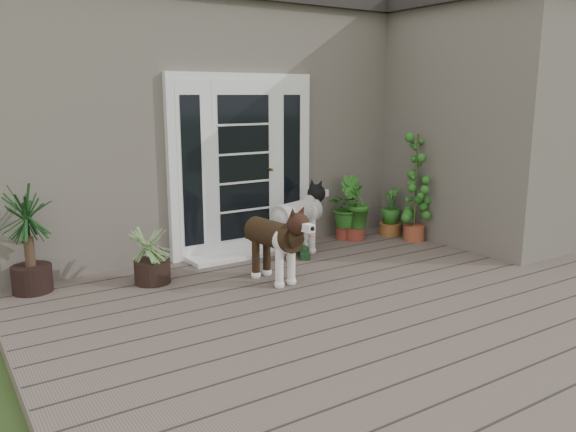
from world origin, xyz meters
TOP-DOWN VIEW (x-y plane):
  - deck at (0.00, 0.40)m, footprint 6.20×4.60m
  - house_main at (0.00, 4.65)m, footprint 7.40×4.00m
  - roof_main at (0.00, 4.65)m, footprint 7.60×4.20m
  - house_wing at (2.90, 1.50)m, footprint 1.60×2.40m
  - door_unit at (-0.20, 2.60)m, footprint 1.90×0.14m
  - door_step at (-0.20, 2.40)m, footprint 1.60×0.40m
  - brindle_dog at (-0.52, 1.39)m, footprint 0.48×0.91m
  - white_dog at (0.22, 2.05)m, footprint 0.99×0.66m
  - spider_plant at (-1.59, 2.02)m, footprint 0.74×0.74m
  - yucca at (-2.67, 2.40)m, footprint 0.90×0.90m
  - herb_a at (1.23, 2.40)m, footprint 0.71×0.71m
  - herb_b at (1.31, 2.28)m, footprint 0.59×0.59m
  - herb_c at (1.91, 2.23)m, footprint 0.42×0.42m
  - sapling at (1.94, 1.82)m, footprint 0.56×0.56m
  - clog_left at (0.26, 2.21)m, footprint 0.30×0.36m
  - clog_right at (0.26, 1.94)m, footprint 0.31×0.37m

SIDE VIEW (x-z plane):
  - deck at x=0.00m, z-range 0.00..0.12m
  - door_step at x=-0.20m, z-range 0.12..0.17m
  - clog_left at x=0.26m, z-range 0.12..0.22m
  - clog_right at x=0.26m, z-range 0.12..0.22m
  - herb_c at x=1.91m, z-range 0.12..0.64m
  - herb_b at x=1.31m, z-range 0.12..0.76m
  - herb_a at x=1.23m, z-range 0.12..0.76m
  - spider_plant at x=-1.59m, z-range 0.12..0.77m
  - brindle_dog at x=-0.52m, z-range 0.12..0.85m
  - white_dog at x=0.22m, z-range 0.12..0.88m
  - yucca at x=-2.67m, z-range 0.12..1.17m
  - sapling at x=1.94m, z-range 0.12..1.58m
  - door_unit at x=-0.20m, z-range 0.12..2.27m
  - house_main at x=0.00m, z-range 0.00..3.10m
  - house_wing at x=2.90m, z-range 0.00..3.10m
  - roof_main at x=0.00m, z-range 3.10..3.30m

